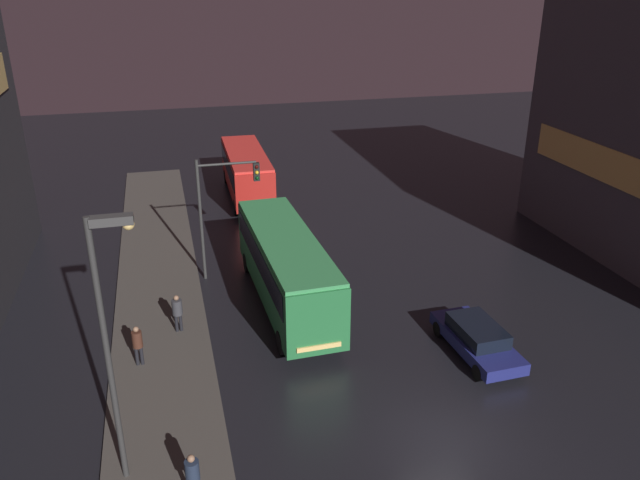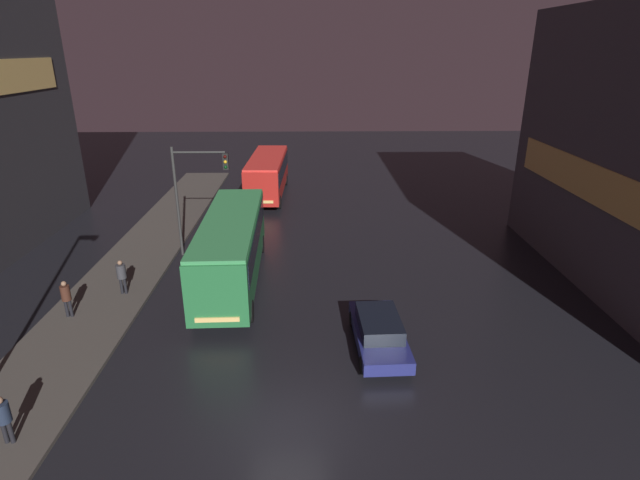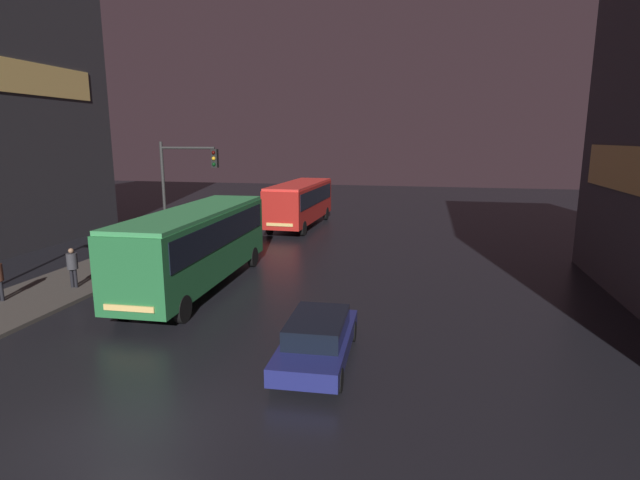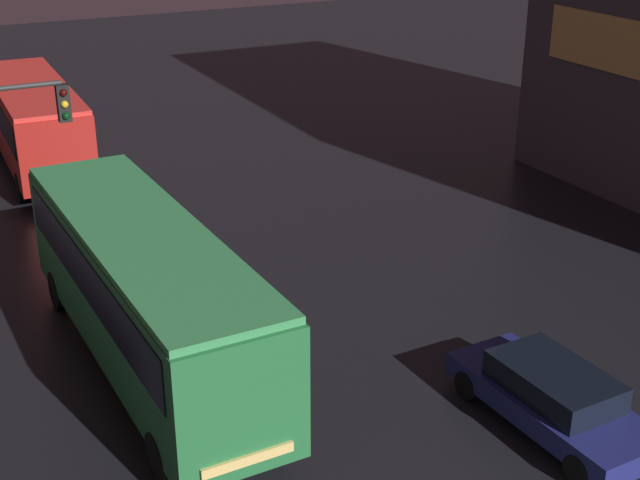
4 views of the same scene
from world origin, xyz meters
name	(u,v)px [view 4 (image 4 of 4)]	position (x,y,z in m)	size (l,w,h in m)	color
bus_near	(145,283)	(-3.18, 10.59, 2.13)	(2.92, 10.92, 3.46)	#236B38
bus_far	(34,117)	(-2.68, 26.53, 1.98)	(2.82, 9.83, 3.22)	#AD1E19
car_taxi	(552,396)	(3.44, 4.57, 0.72)	(2.05, 4.82, 1.37)	navy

